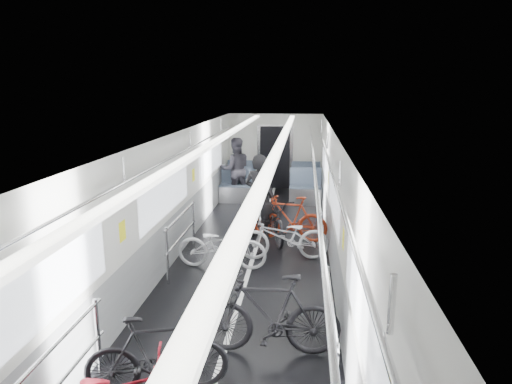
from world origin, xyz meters
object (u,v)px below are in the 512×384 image
bike_left_mid (157,355)px  person_standing (259,196)px  bike_right_near (269,314)px  bike_left_far (222,245)px  bike_right_mid (284,237)px  bike_aisle (274,218)px  bike_right_far (290,218)px  person_seated (235,169)px

bike_left_mid → person_standing: 5.39m
bike_right_near → person_standing: size_ratio=0.95×
bike_left_far → bike_right_mid: (1.11, 0.53, 0.02)m
bike_aisle → person_standing: person_standing is taller
bike_aisle → bike_right_mid: bearing=-93.1°
bike_left_far → bike_right_near: bearing=-155.9°
bike_right_mid → bike_aisle: bearing=-174.0°
bike_left_mid → bike_left_far: bike_left_mid is taller
bike_right_near → person_standing: person_standing is taller
bike_right_mid → person_standing: bearing=-162.0°
bike_aisle → person_standing: (-0.32, 0.10, 0.45)m
bike_right_far → person_standing: (-0.67, 0.13, 0.44)m
bike_right_mid → bike_right_far: (0.07, 1.14, 0.04)m
bike_right_mid → bike_right_far: bike_right_far is taller
bike_left_mid → bike_right_far: bike_right_far is taller
bike_left_mid → bike_right_near: (1.13, 0.89, 0.07)m
bike_left_far → bike_right_far: size_ratio=1.00×
bike_left_mid → bike_right_mid: (1.17, 4.06, -0.01)m
bike_left_far → bike_right_mid: bearing=-62.4°
bike_left_mid → person_seated: 8.61m
bike_right_near → person_seated: person_seated is taller
bike_right_far → bike_left_far: bearing=-23.6°
bike_right_near → bike_right_far: bike_right_near is taller
bike_left_far → bike_right_mid: bike_right_mid is taller
bike_left_far → bike_right_near: size_ratio=0.94×
person_standing → bike_left_mid: bearing=102.0°
bike_right_mid → bike_aisle: bike_aisle is taller
person_seated → bike_right_near: bearing=83.4°
person_standing → person_seated: size_ratio=1.01×
bike_left_mid → person_standing: bearing=-20.7°
bike_left_mid → person_standing: (0.57, 5.34, 0.47)m
bike_left_mid → bike_right_far: bearing=-28.0°
bike_left_far → person_standing: (0.51, 1.80, 0.50)m
bike_left_mid → person_standing: person_standing is taller
person_seated → bike_aisle: bearing=93.6°
person_seated → person_standing: bearing=89.2°
bike_left_far → bike_right_far: 2.04m
bike_right_mid → bike_aisle: 1.20m
bike_right_far → person_standing: 0.81m
bike_left_mid → bike_aisle: 5.31m
person_seated → bike_left_mid: bearing=74.8°
bike_right_mid → bike_right_far: 1.15m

